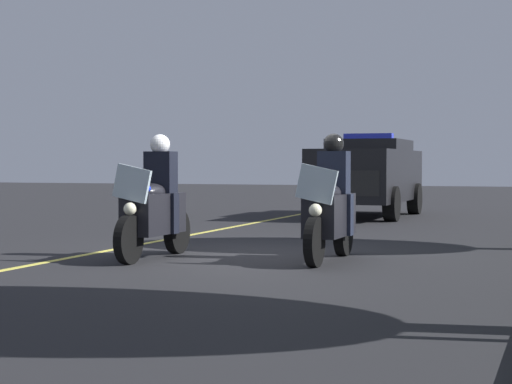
{
  "coord_description": "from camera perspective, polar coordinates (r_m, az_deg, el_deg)",
  "views": [
    {
      "loc": [
        12.01,
        4.27,
        1.31
      ],
      "look_at": [
        -0.08,
        0.0,
        0.9
      ],
      "focal_mm": 62.39,
      "sensor_mm": 36.0,
      "label": 1
    }
  ],
  "objects": [
    {
      "name": "ground_plane",
      "position": [
        12.82,
        -0.12,
        -4.04
      ],
      "size": [
        80.0,
        80.0,
        0.0
      ],
      "primitive_type": "plane",
      "color": "black"
    },
    {
      "name": "lane_stripe_center",
      "position": [
        13.74,
        -9.09,
        -3.65
      ],
      "size": [
        48.0,
        0.12,
        0.01
      ],
      "primitive_type": "cube",
      "color": "#E0D14C",
      "rests_on": "ground"
    },
    {
      "name": "police_motorcycle_lead_left",
      "position": [
        12.33,
        -6.52,
        -1.02
      ],
      "size": [
        2.14,
        0.56,
        1.72
      ],
      "color": "black",
      "rests_on": "ground"
    },
    {
      "name": "police_motorcycle_lead_right",
      "position": [
        11.97,
        4.77,
        -1.1
      ],
      "size": [
        2.14,
        0.56,
        1.72
      ],
      "color": "black",
      "rests_on": "ground"
    },
    {
      "name": "police_suv",
      "position": [
        21.99,
        7.17,
        1.19
      ],
      "size": [
        4.92,
        2.09,
        2.05
      ],
      "color": "black",
      "rests_on": "ground"
    }
  ]
}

